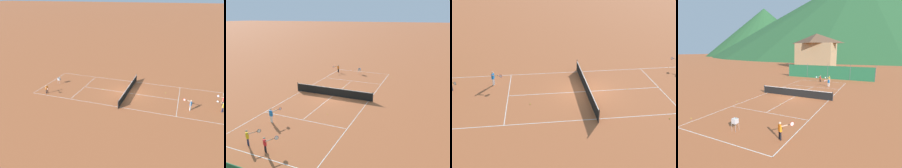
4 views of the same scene
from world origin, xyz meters
The scene contains 13 objects.
ground_plane centered at (0.00, 0.00, 0.00)m, with size 600.00×600.00×0.00m, color #B25B33.
court_line_markings centered at (0.00, 0.00, 0.00)m, with size 8.25×23.85×0.01m.
tennis_net centered at (0.00, 0.00, 0.50)m, with size 9.18×0.08×1.06m.
player_near_service centered at (1.39, 11.15, 0.70)m, with size 0.82×0.83×1.19m.
player_far_baseline centered at (2.15, 7.74, 0.74)m, with size 0.67×0.99×1.27m.
player_near_baseline centered at (-0.28, 11.34, 0.67)m, with size 0.78×0.81×1.14m.
player_far_service centered at (3.60, -10.10, 0.70)m, with size 0.84×0.80×1.19m.
tennis_ball_near_corner centered at (-4.69, -10.35, 0.03)m, with size 0.07×0.07×0.07m, color #CCE033.
tennis_ball_service_box centered at (0.41, -0.27, 0.03)m, with size 0.07×0.07×0.07m, color #CCE033.
tennis_ball_by_net_right centered at (-1.54, 4.62, 0.03)m, with size 0.07×0.07×0.07m, color #CCE033.
tennis_ball_alley_right centered at (-4.67, -5.07, 0.03)m, with size 0.07×0.07×0.07m, color #CCE033.
tennis_ball_alley_left centered at (-0.06, -3.58, 0.03)m, with size 0.07×0.07×0.07m, color #CCE033.
ball_hopper centered at (0.16, -10.40, 0.66)m, with size 0.36×0.36×0.89m.
Camera 1 is at (25.48, 6.52, 12.25)m, focal length 35.00 mm.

